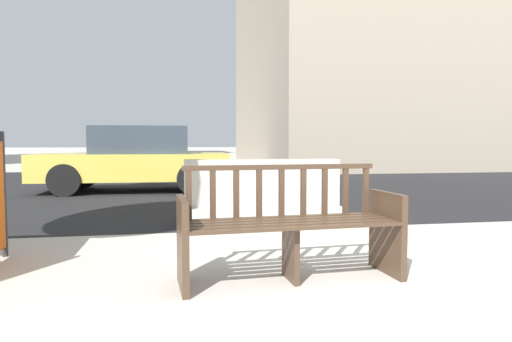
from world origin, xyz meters
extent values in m
plane|color=#B7B2A8|center=(0.00, 0.00, 0.00)|extent=(200.00, 200.00, 0.00)
cube|color=black|center=(0.00, 8.70, 0.00)|extent=(120.00, 12.00, 0.01)
cube|color=#473323|center=(-1.42, 0.62, 0.33)|extent=(0.08, 0.52, 0.66)
cube|color=#473323|center=(0.22, 0.73, 0.33)|extent=(0.08, 0.52, 0.66)
cube|color=#473323|center=(-0.60, 0.68, 0.22)|extent=(0.06, 0.33, 0.45)
cube|color=#473323|center=(-0.59, 0.45, 0.45)|extent=(1.60, 0.17, 0.02)
cube|color=#473323|center=(-0.60, 0.56, 0.45)|extent=(1.60, 0.17, 0.02)
cube|color=#473323|center=(-0.60, 0.68, 0.45)|extent=(1.60, 0.17, 0.02)
cube|color=#473323|center=(-0.61, 0.79, 0.45)|extent=(1.60, 0.17, 0.02)
cube|color=#473323|center=(-0.62, 0.91, 0.45)|extent=(1.60, 0.17, 0.02)
cube|color=#473323|center=(-0.62, 0.92, 0.86)|extent=(1.60, 0.14, 0.04)
cube|color=#473323|center=(-1.37, 0.87, 0.65)|extent=(0.05, 0.03, 0.38)
cube|color=#473323|center=(-1.18, 0.88, 0.65)|extent=(0.05, 0.03, 0.38)
cube|color=#473323|center=(-0.99, 0.89, 0.65)|extent=(0.05, 0.03, 0.38)
cube|color=#473323|center=(-0.81, 0.90, 0.65)|extent=(0.05, 0.03, 0.38)
cube|color=#473323|center=(-0.62, 0.92, 0.65)|extent=(0.05, 0.03, 0.38)
cube|color=#473323|center=(-0.43, 0.93, 0.65)|extent=(0.05, 0.03, 0.38)
cube|color=#473323|center=(-0.24, 0.94, 0.65)|extent=(0.05, 0.03, 0.38)
cube|color=#473323|center=(-0.06, 0.95, 0.65)|extent=(0.05, 0.03, 0.38)
cube|color=#473323|center=(0.13, 0.96, 0.65)|extent=(0.05, 0.03, 0.38)
cube|color=#473323|center=(-1.42, 0.60, 0.65)|extent=(0.08, 0.46, 0.03)
cube|color=#473323|center=(0.22, 0.71, 0.65)|extent=(0.08, 0.46, 0.03)
cube|color=#ADA89E|center=(-0.35, 3.12, 0.12)|extent=(2.02, 0.76, 0.24)
cube|color=#ADA89E|center=(-0.35, 3.12, 0.54)|extent=(2.01, 0.38, 0.60)
cylinder|color=#2D2D33|center=(-3.03, 1.85, 0.58)|extent=(0.05, 0.05, 1.16)
cube|color=#DBC64C|center=(-2.33, 7.53, 0.54)|extent=(4.07, 1.84, 0.56)
cube|color=#38424C|center=(-2.17, 7.52, 1.11)|extent=(2.03, 1.57, 0.58)
cylinder|color=black|center=(-3.60, 6.76, 0.32)|extent=(0.65, 0.24, 0.64)
cylinder|color=black|center=(-3.56, 8.37, 0.32)|extent=(0.65, 0.24, 0.64)
cylinder|color=black|center=(-1.11, 6.68, 0.32)|extent=(0.65, 0.24, 0.64)
cylinder|color=black|center=(-1.06, 8.30, 0.32)|extent=(0.65, 0.24, 0.64)
camera|label=1|loc=(-1.47, -2.67, 1.06)|focal=32.00mm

